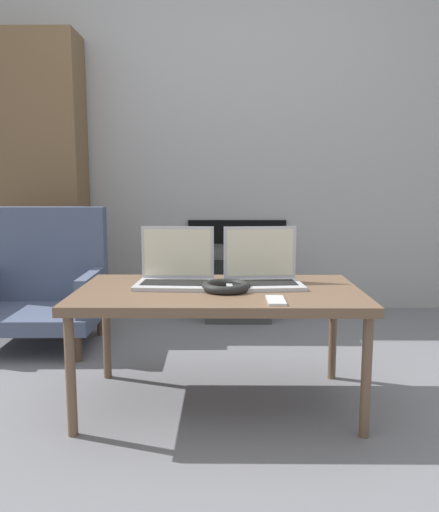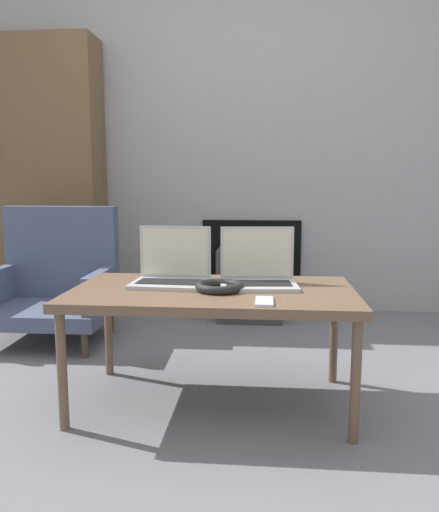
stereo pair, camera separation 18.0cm
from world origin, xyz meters
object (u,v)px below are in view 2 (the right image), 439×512
(laptop_left, at_px, (172,271))
(tv, at_px, (250,283))
(armchair, at_px, (55,280))
(phone, at_px, (264,301))
(headphones, at_px, (219,286))
(laptop_right, at_px, (258,272))

(laptop_left, relative_size, tv, 0.68)
(tv, height_order, armchair, armchair)
(laptop_left, distance_m, phone, 0.49)
(headphones, bearing_deg, laptop_left, 150.85)
(armchair, bearing_deg, phone, -41.17)
(phone, bearing_deg, tv, 93.33)
(phone, bearing_deg, laptop_right, 95.12)
(headphones, bearing_deg, armchair, 140.83)
(phone, relative_size, armchair, 0.18)
(laptop_right, distance_m, armchair, 1.39)
(laptop_right, xyz_separation_m, armchair, (-1.17, 0.72, -0.19))
(laptop_right, height_order, tv, laptop_right)
(phone, xyz_separation_m, tv, (-0.09, 1.57, -0.25))
(laptop_right, distance_m, phone, 0.30)
(laptop_left, distance_m, armchair, 1.11)
(headphones, bearing_deg, tv, 86.53)
(laptop_left, xyz_separation_m, phone, (0.38, -0.30, -0.05))
(laptop_left, xyz_separation_m, armchair, (-0.82, 0.72, -0.19))
(tv, bearing_deg, laptop_right, -87.09)
(headphones, relative_size, armchair, 0.25)
(tv, bearing_deg, armchair, -153.67)
(laptop_right, xyz_separation_m, headphones, (-0.15, -0.12, -0.04))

